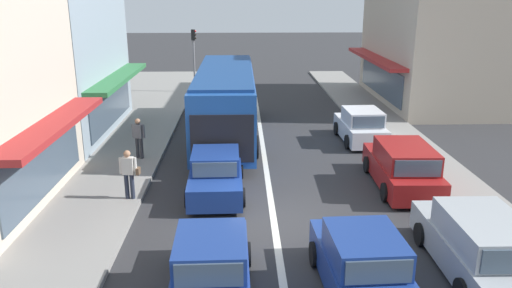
{
  "coord_description": "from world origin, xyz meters",
  "views": [
    {
      "loc": [
        -0.95,
        -13.61,
        6.57
      ],
      "look_at": [
        -0.41,
        3.84,
        1.2
      ],
      "focal_mm": 35.0,
      "sensor_mm": 36.0,
      "label": 1
    }
  ],
  "objects_px": {
    "hatchback_behind_bus_near": "(212,266)",
    "pedestrian_with_handbag_near": "(129,171)",
    "parked_wagon_kerb_second": "(403,167)",
    "parked_wagon_kerb_front": "(479,246)",
    "pedestrian_browsing_midblock": "(139,136)",
    "city_bus": "(226,98)",
    "parked_hatchback_kerb_third": "(361,127)",
    "traffic_light_downstreet": "(194,50)",
    "sedan_queue_gap_filler": "(216,174)",
    "hatchback_adjacent_lane_trail": "(361,264)"
  },
  "relations": [
    {
      "from": "city_bus",
      "to": "hatchback_behind_bus_near",
      "type": "relative_size",
      "value": 2.92
    },
    {
      "from": "city_bus",
      "to": "hatchback_behind_bus_near",
      "type": "xyz_separation_m",
      "value": [
        0.02,
        -12.52,
        -1.17
      ]
    },
    {
      "from": "parked_wagon_kerb_front",
      "to": "pedestrian_browsing_midblock",
      "type": "relative_size",
      "value": 2.77
    },
    {
      "from": "hatchback_behind_bus_near",
      "to": "sedan_queue_gap_filler",
      "type": "bearing_deg",
      "value": 91.76
    },
    {
      "from": "hatchback_adjacent_lane_trail",
      "to": "sedan_queue_gap_filler",
      "type": "xyz_separation_m",
      "value": [
        -3.53,
        5.99,
        -0.05
      ]
    },
    {
      "from": "city_bus",
      "to": "parked_wagon_kerb_second",
      "type": "height_order",
      "value": "city_bus"
    },
    {
      "from": "hatchback_adjacent_lane_trail",
      "to": "hatchback_behind_bus_near",
      "type": "relative_size",
      "value": 1.01
    },
    {
      "from": "hatchback_adjacent_lane_trail",
      "to": "pedestrian_browsing_midblock",
      "type": "bearing_deg",
      "value": 125.88
    },
    {
      "from": "sedan_queue_gap_filler",
      "to": "parked_wagon_kerb_front",
      "type": "relative_size",
      "value": 0.94
    },
    {
      "from": "hatchback_adjacent_lane_trail",
      "to": "sedan_queue_gap_filler",
      "type": "bearing_deg",
      "value": 120.53
    },
    {
      "from": "sedan_queue_gap_filler",
      "to": "parked_hatchback_kerb_third",
      "type": "height_order",
      "value": "parked_hatchback_kerb_third"
    },
    {
      "from": "hatchback_adjacent_lane_trail",
      "to": "parked_wagon_kerb_front",
      "type": "distance_m",
      "value": 3.07
    },
    {
      "from": "hatchback_adjacent_lane_trail",
      "to": "parked_wagon_kerb_front",
      "type": "xyz_separation_m",
      "value": [
        3.0,
        0.65,
        0.04
      ]
    },
    {
      "from": "city_bus",
      "to": "hatchback_adjacent_lane_trail",
      "type": "distance_m",
      "value": 13.01
    },
    {
      "from": "parked_wagon_kerb_front",
      "to": "pedestrian_with_handbag_near",
      "type": "xyz_separation_m",
      "value": [
        -9.25,
        4.56,
        0.32
      ]
    },
    {
      "from": "traffic_light_downstreet",
      "to": "sedan_queue_gap_filler",
      "type": "bearing_deg",
      "value": -82.78
    },
    {
      "from": "city_bus",
      "to": "hatchback_adjacent_lane_trail",
      "type": "bearing_deg",
      "value": -74.95
    },
    {
      "from": "pedestrian_browsing_midblock",
      "to": "sedan_queue_gap_filler",
      "type": "bearing_deg",
      "value": -46.06
    },
    {
      "from": "traffic_light_downstreet",
      "to": "pedestrian_browsing_midblock",
      "type": "height_order",
      "value": "traffic_light_downstreet"
    },
    {
      "from": "parked_wagon_kerb_second",
      "to": "pedestrian_with_handbag_near",
      "type": "height_order",
      "value": "pedestrian_with_handbag_near"
    },
    {
      "from": "parked_wagon_kerb_second",
      "to": "pedestrian_browsing_midblock",
      "type": "xyz_separation_m",
      "value": [
        -9.65,
        3.05,
        0.32
      ]
    },
    {
      "from": "hatchback_adjacent_lane_trail",
      "to": "sedan_queue_gap_filler",
      "type": "relative_size",
      "value": 0.89
    },
    {
      "from": "hatchback_behind_bus_near",
      "to": "pedestrian_with_handbag_near",
      "type": "bearing_deg",
      "value": 119.11
    },
    {
      "from": "parked_wagon_kerb_front",
      "to": "parked_hatchback_kerb_third",
      "type": "height_order",
      "value": "parked_wagon_kerb_front"
    },
    {
      "from": "hatchback_adjacent_lane_trail",
      "to": "parked_wagon_kerb_second",
      "type": "bearing_deg",
      "value": 65.06
    },
    {
      "from": "traffic_light_downstreet",
      "to": "parked_wagon_kerb_front",
      "type": "bearing_deg",
      "value": -68.86
    },
    {
      "from": "sedan_queue_gap_filler",
      "to": "parked_hatchback_kerb_third",
      "type": "relative_size",
      "value": 1.13
    },
    {
      "from": "sedan_queue_gap_filler",
      "to": "parked_hatchback_kerb_third",
      "type": "distance_m",
      "value": 8.51
    },
    {
      "from": "sedan_queue_gap_filler",
      "to": "pedestrian_browsing_midblock",
      "type": "relative_size",
      "value": 2.6
    },
    {
      "from": "parked_wagon_kerb_second",
      "to": "traffic_light_downstreet",
      "type": "xyz_separation_m",
      "value": [
        -8.62,
        16.89,
        2.11
      ]
    },
    {
      "from": "hatchback_behind_bus_near",
      "to": "parked_hatchback_kerb_third",
      "type": "bearing_deg",
      "value": 62.63
    },
    {
      "from": "hatchback_adjacent_lane_trail",
      "to": "traffic_light_downstreet",
      "type": "xyz_separation_m",
      "value": [
        -5.7,
        23.15,
        2.15
      ]
    },
    {
      "from": "city_bus",
      "to": "parked_wagon_kerb_second",
      "type": "bearing_deg",
      "value": -44.85
    },
    {
      "from": "city_bus",
      "to": "pedestrian_browsing_midblock",
      "type": "xyz_separation_m",
      "value": [
        -3.38,
        -3.19,
        -0.81
      ]
    },
    {
      "from": "sedan_queue_gap_filler",
      "to": "traffic_light_downstreet",
      "type": "height_order",
      "value": "traffic_light_downstreet"
    },
    {
      "from": "city_bus",
      "to": "pedestrian_browsing_midblock",
      "type": "bearing_deg",
      "value": -136.59
    },
    {
      "from": "parked_wagon_kerb_front",
      "to": "parked_hatchback_kerb_third",
      "type": "bearing_deg",
      "value": 91.33
    },
    {
      "from": "parked_wagon_kerb_second",
      "to": "hatchback_behind_bus_near",
      "type": "bearing_deg",
      "value": -134.91
    },
    {
      "from": "city_bus",
      "to": "traffic_light_downstreet",
      "type": "relative_size",
      "value": 2.59
    },
    {
      "from": "hatchback_behind_bus_near",
      "to": "parked_wagon_kerb_front",
      "type": "relative_size",
      "value": 0.83
    },
    {
      "from": "hatchback_adjacent_lane_trail",
      "to": "hatchback_behind_bus_near",
      "type": "xyz_separation_m",
      "value": [
        -3.35,
        -0.01,
        0.0
      ]
    },
    {
      "from": "hatchback_behind_bus_near",
      "to": "pedestrian_with_handbag_near",
      "type": "relative_size",
      "value": 2.29
    },
    {
      "from": "parked_wagon_kerb_front",
      "to": "hatchback_behind_bus_near",
      "type": "bearing_deg",
      "value": -174.03
    },
    {
      "from": "parked_hatchback_kerb_third",
      "to": "parked_wagon_kerb_second",
      "type": "bearing_deg",
      "value": -88.17
    },
    {
      "from": "parked_hatchback_kerb_third",
      "to": "traffic_light_downstreet",
      "type": "relative_size",
      "value": 0.89
    },
    {
      "from": "parked_wagon_kerb_front",
      "to": "city_bus",
      "type": "bearing_deg",
      "value": 118.2
    },
    {
      "from": "parked_wagon_kerb_second",
      "to": "pedestrian_with_handbag_near",
      "type": "xyz_separation_m",
      "value": [
        -9.17,
        -1.06,
        0.32
      ]
    },
    {
      "from": "pedestrian_browsing_midblock",
      "to": "city_bus",
      "type": "bearing_deg",
      "value": 43.41
    },
    {
      "from": "hatchback_adjacent_lane_trail",
      "to": "hatchback_behind_bus_near",
      "type": "height_order",
      "value": "same"
    },
    {
      "from": "parked_hatchback_kerb_third",
      "to": "pedestrian_with_handbag_near",
      "type": "height_order",
      "value": "pedestrian_with_handbag_near"
    }
  ]
}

